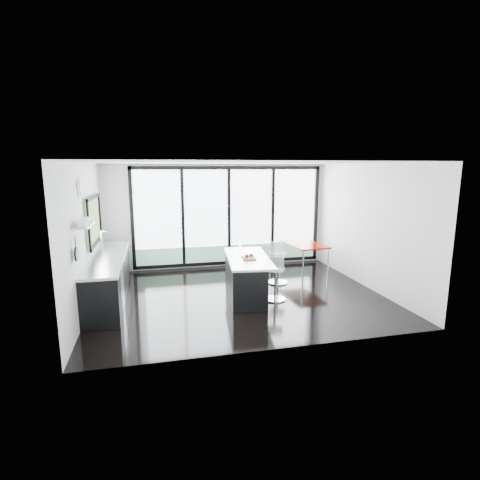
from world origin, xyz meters
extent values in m
cube|color=black|center=(0.00, 0.00, 0.00)|extent=(6.00, 5.00, 0.00)
cube|color=white|center=(0.00, 0.00, 2.80)|extent=(6.00, 5.00, 0.00)
cube|color=silver|center=(0.00, 2.50, 1.40)|extent=(6.00, 0.00, 2.80)
cube|color=white|center=(0.30, 2.47, 1.40)|extent=(5.00, 0.02, 2.50)
cube|color=#6A9C87|center=(0.30, 2.43, 0.37)|extent=(5.00, 0.02, 0.44)
cube|color=black|center=(-0.95, 2.43, 1.40)|extent=(0.08, 0.04, 2.50)
cube|color=black|center=(0.30, 2.43, 1.40)|extent=(0.08, 0.04, 2.50)
cube|color=black|center=(1.55, 2.43, 1.40)|extent=(0.08, 0.04, 2.50)
cube|color=silver|center=(0.00, -2.50, 1.40)|extent=(6.00, 0.00, 2.80)
cube|color=silver|center=(-3.00, 0.00, 1.40)|extent=(0.00, 5.00, 2.80)
cube|color=#52713E|center=(-2.97, 0.90, 1.60)|extent=(0.02, 1.60, 0.90)
cube|color=#AAADAF|center=(-2.87, -0.85, 1.75)|extent=(0.25, 0.80, 0.03)
cylinder|color=white|center=(-2.97, -0.30, 2.35)|extent=(0.04, 0.30, 0.30)
cylinder|color=black|center=(-2.94, -1.25, 1.35)|extent=(0.03, 0.24, 0.24)
cube|color=silver|center=(3.00, 0.00, 1.40)|extent=(0.00, 5.00, 2.80)
cube|color=black|center=(-2.67, 0.40, 0.43)|extent=(0.65, 3.20, 0.87)
cube|color=#AAADAF|center=(-2.67, 0.40, 0.90)|extent=(0.69, 3.24, 0.05)
cube|color=#AAADAF|center=(-2.67, 0.90, 0.90)|extent=(0.45, 0.48, 0.06)
cylinder|color=silver|center=(-2.82, 0.90, 1.14)|extent=(0.02, 0.02, 0.44)
cube|color=#AAADAF|center=(-2.36, -0.35, 0.42)|extent=(0.03, 0.60, 0.80)
cube|color=black|center=(0.13, 0.01, 0.39)|extent=(0.92, 2.06, 0.79)
cube|color=#AAADAF|center=(0.20, 0.00, 0.81)|extent=(1.11, 2.14, 0.05)
cube|color=#A17B4C|center=(0.19, -0.13, 0.85)|extent=(0.31, 0.39, 0.03)
sphere|color=maroon|center=(0.14, -0.17, 0.90)|extent=(0.09, 0.09, 0.08)
sphere|color=brown|center=(0.25, -0.10, 0.90)|extent=(0.08, 0.08, 0.08)
cylinder|color=silver|center=(0.20, 0.69, 0.96)|extent=(0.07, 0.07, 0.25)
cylinder|color=silver|center=(0.67, -0.45, 0.34)|extent=(0.56, 0.56, 0.69)
cylinder|color=silver|center=(1.10, 0.63, 0.38)|extent=(0.54, 0.54, 0.75)
cube|color=maroon|center=(2.09, 1.46, 0.38)|extent=(0.92, 1.47, 0.76)
camera|label=1|loc=(-1.74, -7.48, 2.71)|focal=28.00mm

